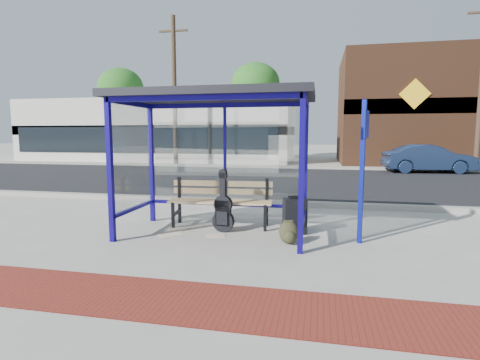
% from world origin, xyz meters
% --- Properties ---
extents(ground, '(120.00, 120.00, 0.00)m').
position_xyz_m(ground, '(0.00, 0.00, 0.00)').
color(ground, '#B2ADA0').
rests_on(ground, ground).
extents(brick_paver_strip, '(60.00, 1.00, 0.01)m').
position_xyz_m(brick_paver_strip, '(0.00, -2.60, 0.01)').
color(brick_paver_strip, maroon).
rests_on(brick_paver_strip, ground).
extents(curb_near, '(60.00, 0.25, 0.12)m').
position_xyz_m(curb_near, '(0.00, 2.90, 0.06)').
color(curb_near, gray).
rests_on(curb_near, ground).
extents(street_asphalt, '(60.00, 10.00, 0.00)m').
position_xyz_m(street_asphalt, '(0.00, 8.00, 0.00)').
color(street_asphalt, black).
rests_on(street_asphalt, ground).
extents(curb_far, '(60.00, 0.25, 0.12)m').
position_xyz_m(curb_far, '(0.00, 13.10, 0.06)').
color(curb_far, gray).
rests_on(curb_far, ground).
extents(far_sidewalk, '(60.00, 4.00, 0.01)m').
position_xyz_m(far_sidewalk, '(0.00, 15.00, 0.00)').
color(far_sidewalk, '#B2ADA0').
rests_on(far_sidewalk, ground).
extents(bus_shelter, '(3.30, 1.80, 2.42)m').
position_xyz_m(bus_shelter, '(0.00, 0.07, 2.07)').
color(bus_shelter, navy).
rests_on(bus_shelter, ground).
extents(storefront_white, '(18.00, 6.04, 4.00)m').
position_xyz_m(storefront_white, '(-9.00, 17.99, 2.00)').
color(storefront_white, silver).
rests_on(storefront_white, ground).
extents(storefront_brown, '(10.00, 7.08, 6.40)m').
position_xyz_m(storefront_brown, '(8.00, 18.49, 3.20)').
color(storefront_brown, '#59331E').
rests_on(storefront_brown, ground).
extents(tree_left, '(3.60, 3.60, 7.03)m').
position_xyz_m(tree_left, '(-14.00, 22.00, 5.45)').
color(tree_left, '#4C3826').
rests_on(tree_left, ground).
extents(tree_mid, '(3.60, 3.60, 7.03)m').
position_xyz_m(tree_mid, '(-3.00, 22.00, 5.45)').
color(tree_mid, '#4C3826').
rests_on(tree_mid, ground).
extents(utility_pole_west, '(1.60, 0.24, 8.00)m').
position_xyz_m(utility_pole_west, '(-6.00, 13.40, 4.11)').
color(utility_pole_west, '#4C3826').
rests_on(utility_pole_west, ground).
extents(bench, '(1.95, 0.59, 0.91)m').
position_xyz_m(bench, '(-0.05, 0.62, 0.51)').
color(bench, black).
rests_on(bench, ground).
extents(guitar_bag, '(0.40, 0.15, 1.06)m').
position_xyz_m(guitar_bag, '(0.10, 0.21, 0.39)').
color(guitar_bag, black).
rests_on(guitar_bag, ground).
extents(suitcase, '(0.44, 0.35, 0.67)m').
position_xyz_m(suitcase, '(1.35, 0.34, 0.31)').
color(suitcase, black).
rests_on(suitcase, ground).
extents(backpack, '(0.36, 0.33, 0.37)m').
position_xyz_m(backpack, '(1.30, -0.30, 0.18)').
color(backpack, '#2C2C18').
rests_on(backpack, ground).
extents(sign_post, '(0.14, 0.27, 2.25)m').
position_xyz_m(sign_post, '(2.41, -0.02, 1.27)').
color(sign_post, '#0D1891').
rests_on(sign_post, ground).
extents(newspaper_a, '(0.51, 0.50, 0.01)m').
position_xyz_m(newspaper_a, '(-0.75, -0.18, 0.00)').
color(newspaper_a, white).
rests_on(newspaper_a, ground).
extents(newspaper_b, '(0.39, 0.35, 0.01)m').
position_xyz_m(newspaper_b, '(0.04, -0.10, 0.00)').
color(newspaper_b, white).
rests_on(newspaper_b, ground).
extents(newspaper_c, '(0.45, 0.38, 0.01)m').
position_xyz_m(newspaper_c, '(-0.79, 0.19, 0.00)').
color(newspaper_c, white).
rests_on(newspaper_c, ground).
extents(parked_car, '(3.99, 1.69, 1.28)m').
position_xyz_m(parked_car, '(6.62, 12.27, 0.64)').
color(parked_car, '#1A2949').
rests_on(parked_car, ground).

